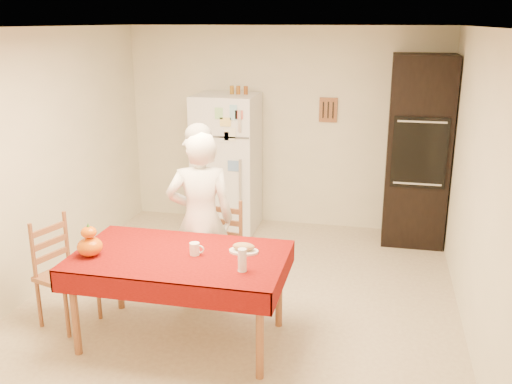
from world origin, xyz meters
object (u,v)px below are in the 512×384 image
(coffee_mug, at_px, (195,249))
(wine_glass, at_px, (242,260))
(refrigerator, at_px, (227,163))
(chair_left, at_px, (61,268))
(pumpkin_lower, at_px, (90,247))
(dining_table, at_px, (180,263))
(seated_woman, at_px, (201,220))
(oven_cabinet, at_px, (418,151))
(chair_far, at_px, (219,247))
(bread_plate, at_px, (244,251))

(coffee_mug, height_order, wine_glass, wine_glass)
(refrigerator, relative_size, chair_left, 1.79)
(pumpkin_lower, distance_m, wine_glass, 1.25)
(refrigerator, distance_m, coffee_mug, 2.69)
(dining_table, height_order, seated_woman, seated_woman)
(oven_cabinet, distance_m, seated_woman, 2.88)
(dining_table, bearing_deg, chair_far, 84.31)
(dining_table, distance_m, chair_left, 1.13)
(chair_left, xyz_separation_m, coffee_mug, (1.23, -0.04, 0.30))
(oven_cabinet, height_order, chair_left, oven_cabinet)
(wine_glass, bearing_deg, seated_woman, 125.36)
(coffee_mug, relative_size, pumpkin_lower, 0.50)
(chair_left, relative_size, seated_woman, 0.58)
(seated_woman, bearing_deg, bread_plate, 119.81)
(refrigerator, xyz_separation_m, pumpkin_lower, (-0.34, -2.85, -0.01))
(dining_table, distance_m, chair_far, 0.85)
(pumpkin_lower, height_order, bread_plate, pumpkin_lower)
(dining_table, relative_size, chair_left, 1.79)
(wine_glass, bearing_deg, coffee_mug, 154.04)
(wine_glass, bearing_deg, chair_far, 115.30)
(oven_cabinet, relative_size, bread_plate, 9.17)
(dining_table, relative_size, wine_glass, 9.66)
(wine_glass, bearing_deg, bread_plate, 102.01)
(chair_far, relative_size, coffee_mug, 9.50)
(pumpkin_lower, bearing_deg, oven_cabinet, 47.86)
(pumpkin_lower, bearing_deg, refrigerator, 83.17)
(oven_cabinet, xyz_separation_m, coffee_mug, (-1.82, -2.70, -0.29))
(seated_woman, relative_size, bread_plate, 6.88)
(refrigerator, bearing_deg, pumpkin_lower, -96.83)
(chair_far, relative_size, wine_glass, 5.40)
(chair_far, xyz_separation_m, seated_woman, (-0.11, -0.18, 0.32))
(seated_woman, height_order, bread_plate, seated_woman)
(coffee_mug, relative_size, wine_glass, 0.57)
(chair_far, bearing_deg, wine_glass, -56.16)
(oven_cabinet, relative_size, pumpkin_lower, 10.91)
(chair_far, height_order, wine_glass, chair_far)
(refrigerator, distance_m, bread_plate, 2.66)
(chair_far, xyz_separation_m, wine_glass, (0.48, -1.02, 0.34))
(wine_glass, xyz_separation_m, bread_plate, (-0.07, 0.35, -0.08))
(refrigerator, xyz_separation_m, coffee_mug, (0.46, -2.65, -0.04))
(oven_cabinet, distance_m, chair_left, 4.09)
(chair_left, bearing_deg, bread_plate, -69.10)
(refrigerator, height_order, seated_woman, refrigerator)
(bread_plate, bearing_deg, coffee_mug, -160.20)
(refrigerator, bearing_deg, wine_glass, -72.48)
(refrigerator, xyz_separation_m, oven_cabinet, (2.28, 0.05, 0.25))
(dining_table, relative_size, chair_far, 1.79)
(coffee_mug, xyz_separation_m, bread_plate, (0.37, 0.13, -0.04))
(oven_cabinet, bearing_deg, pumpkin_lower, -132.14)
(seated_woman, distance_m, coffee_mug, 0.64)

